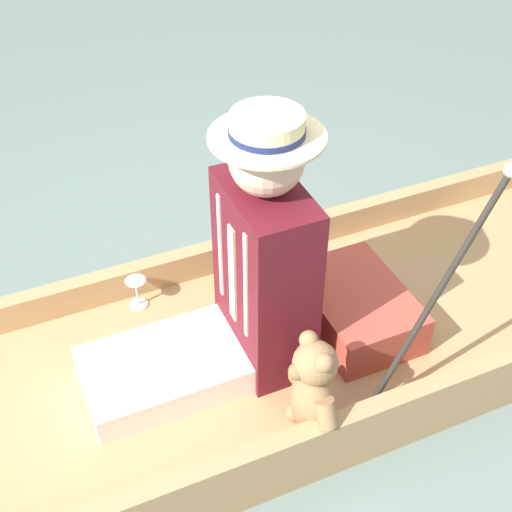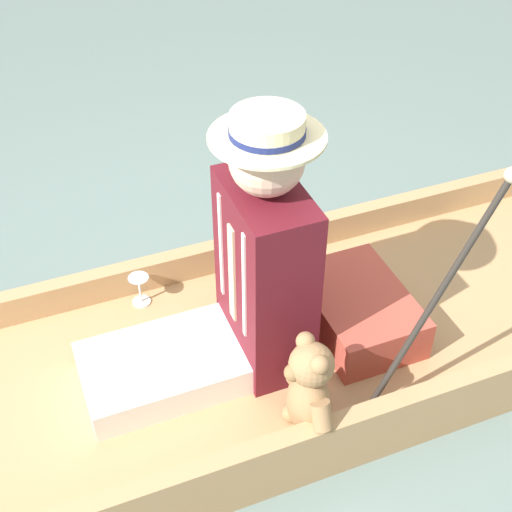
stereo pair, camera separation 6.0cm
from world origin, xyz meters
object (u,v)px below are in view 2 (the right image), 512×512
object	(u,v)px
seated_person	(242,279)
teddy_bear	(309,391)
wine_glass	(139,284)
walking_cane	(446,283)

from	to	relation	value
seated_person	teddy_bear	distance (m)	0.40
teddy_bear	wine_glass	size ratio (longest dim) A/B	3.02
seated_person	walking_cane	bearing A→B (deg)	-133.09
seated_person	wine_glass	size ratio (longest dim) A/B	7.45
seated_person	teddy_bear	size ratio (longest dim) A/B	2.47
teddy_bear	walking_cane	distance (m)	0.51
walking_cane	teddy_bear	bearing A→B (deg)	86.94
wine_glass	teddy_bear	bearing A→B (deg)	-155.41
seated_person	teddy_bear	xyz separation A→B (m)	(-0.34, -0.08, -0.18)
seated_person	wine_glass	bearing A→B (deg)	28.32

